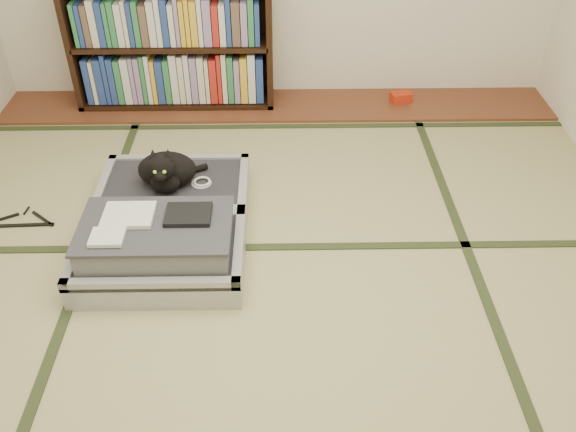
{
  "coord_description": "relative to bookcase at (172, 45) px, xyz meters",
  "views": [
    {
      "loc": [
        0.01,
        -2.06,
        2.11
      ],
      "look_at": [
        0.05,
        0.35,
        0.25
      ],
      "focal_mm": 38.0,
      "sensor_mm": 36.0,
      "label": 1
    }
  ],
  "objects": [
    {
      "name": "hanger",
      "position": [
        -0.71,
        -1.43,
        -0.44
      ],
      "size": [
        0.4,
        0.19,
        0.01
      ],
      "color": "black",
      "rests_on": "floor"
    },
    {
      "name": "cat",
      "position": [
        0.12,
        -1.33,
        -0.18
      ],
      "size": [
        0.37,
        0.37,
        0.3
      ],
      "color": "black",
      "rests_on": "suitcase"
    },
    {
      "name": "cable_coil",
      "position": [
        0.3,
        -1.3,
        -0.28
      ],
      "size": [
        0.12,
        0.12,
        0.03
      ],
      "color": "white",
      "rests_on": "suitcase"
    },
    {
      "name": "red_item",
      "position": [
        1.65,
        -0.04,
        -0.4
      ],
      "size": [
        0.17,
        0.12,
        0.07
      ],
      "primitive_type": "cube",
      "rotation": [
        0.0,
        0.0,
        0.23
      ],
      "color": "red",
      "rests_on": "wood_strip"
    },
    {
      "name": "suitcase",
      "position": [
        0.14,
        -1.61,
        -0.34
      ],
      "size": [
        0.83,
        1.11,
        0.33
      ],
      "color": "#B0B0B5",
      "rests_on": "floor"
    },
    {
      "name": "floor",
      "position": [
        0.73,
        -2.07,
        -0.45
      ],
      "size": [
        4.5,
        4.5,
        0.0
      ],
      "primitive_type": "plane",
      "color": "tan",
      "rests_on": "ground"
    },
    {
      "name": "wood_strip",
      "position": [
        0.73,
        -0.07,
        -0.44
      ],
      "size": [
        4.0,
        0.5,
        0.02
      ],
      "primitive_type": "cube",
      "color": "brown",
      "rests_on": "ground"
    },
    {
      "name": "bookcase",
      "position": [
        0.0,
        0.0,
        0.0
      ],
      "size": [
        1.41,
        0.32,
        0.92
      ],
      "color": "black",
      "rests_on": "wood_strip"
    },
    {
      "name": "tatami_borders",
      "position": [
        0.73,
        -1.57,
        -0.45
      ],
      "size": [
        4.0,
        4.5,
        0.01
      ],
      "color": "#2D381E",
      "rests_on": "ground"
    }
  ]
}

